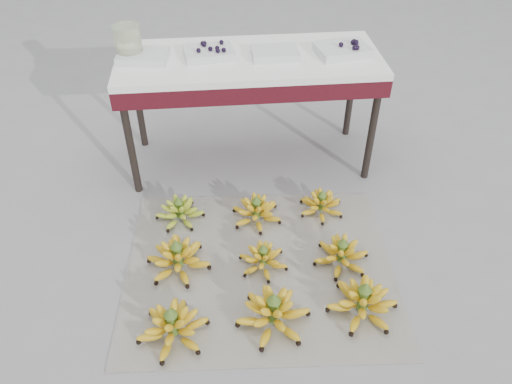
{
  "coord_description": "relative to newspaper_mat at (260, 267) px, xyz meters",
  "views": [
    {
      "loc": [
        -0.1,
        -1.52,
        1.78
      ],
      "look_at": [
        0.08,
        0.31,
        0.26
      ],
      "focal_mm": 35.0,
      "sensor_mm": 36.0,
      "label": 1
    }
  ],
  "objects": [
    {
      "name": "bunch_mid_left",
      "position": [
        -0.38,
        0.04,
        0.06
      ],
      "size": [
        0.38,
        0.38,
        0.18
      ],
      "rotation": [
        0.0,
        0.0,
        0.38
      ],
      "color": "gold",
      "rests_on": "newspaper_mat"
    },
    {
      "name": "bunch_front_left",
      "position": [
        -0.39,
        -0.34,
        0.06
      ],
      "size": [
        0.3,
        0.3,
        0.18
      ],
      "rotation": [
        0.0,
        0.0,
        0.01
      ],
      "color": "gold",
      "rests_on": "newspaper_mat"
    },
    {
      "name": "bunch_mid_center",
      "position": [
        0.02,
        0.01,
        0.05
      ],
      "size": [
        0.27,
        0.27,
        0.14
      ],
      "rotation": [
        0.0,
        0.0,
        0.18
      ],
      "color": "gold",
      "rests_on": "newspaper_mat"
    },
    {
      "name": "tray_left",
      "position": [
        -0.18,
        0.89,
        0.69
      ],
      "size": [
        0.28,
        0.22,
        0.07
      ],
      "color": "silver",
      "rests_on": "vendor_table"
    },
    {
      "name": "glass_jar",
      "position": [
        -0.58,
        0.91,
        0.75
      ],
      "size": [
        0.17,
        0.17,
        0.17
      ],
      "primitive_type": "cylinder",
      "rotation": [
        0.0,
        0.0,
        0.23
      ],
      "color": "beige",
      "rests_on": "vendor_table"
    },
    {
      "name": "bunch_back_left",
      "position": [
        -0.38,
        0.37,
        0.05
      ],
      "size": [
        0.32,
        0.32,
        0.15
      ],
      "rotation": [
        0.0,
        0.0,
        -0.4
      ],
      "color": "olive",
      "rests_on": "newspaper_mat"
    },
    {
      "name": "bunch_front_center",
      "position": [
        0.02,
        -0.32,
        0.07
      ],
      "size": [
        0.39,
        0.39,
        0.19
      ],
      "rotation": [
        0.0,
        0.0,
        -0.31
      ],
      "color": "gold",
      "rests_on": "newspaper_mat"
    },
    {
      "name": "bunch_mid_right",
      "position": [
        0.38,
        -0.01,
        0.06
      ],
      "size": [
        0.28,
        0.28,
        0.16
      ],
      "rotation": [
        0.0,
        0.0,
        0.08
      ],
      "color": "gold",
      "rests_on": "newspaper_mat"
    },
    {
      "name": "tray_far_right",
      "position": [
        0.52,
        0.86,
        0.69
      ],
      "size": [
        0.3,
        0.24,
        0.07
      ],
      "color": "silver",
      "rests_on": "vendor_table"
    },
    {
      "name": "bunch_back_center",
      "position": [
        0.02,
        0.33,
        0.06
      ],
      "size": [
        0.31,
        0.31,
        0.16
      ],
      "rotation": [
        0.0,
        0.0,
        0.21
      ],
      "color": "gold",
      "rests_on": "newspaper_mat"
    },
    {
      "name": "tray_far_left",
      "position": [
        -0.52,
        0.88,
        0.68
      ],
      "size": [
        0.27,
        0.22,
        0.04
      ],
      "color": "silver",
      "rests_on": "vendor_table"
    },
    {
      "name": "tray_right",
      "position": [
        0.16,
        0.86,
        0.68
      ],
      "size": [
        0.24,
        0.17,
        0.04
      ],
      "color": "silver",
      "rests_on": "vendor_table"
    },
    {
      "name": "ground",
      "position": [
        -0.07,
        -0.06,
        -0.0
      ],
      "size": [
        60.0,
        60.0,
        0.0
      ],
      "primitive_type": "plane",
      "color": "gray",
      "rests_on": "ground"
    },
    {
      "name": "newspaper_mat",
      "position": [
        0.0,
        0.0,
        0.0
      ],
      "size": [
        1.31,
        1.12,
        0.01
      ],
      "primitive_type": "cube",
      "rotation": [
        0.0,
        0.0,
        -0.06
      ],
      "color": "silver",
      "rests_on": "ground"
    },
    {
      "name": "vendor_table",
      "position": [
        0.03,
        0.88,
        0.59
      ],
      "size": [
        1.39,
        0.56,
        0.67
      ],
      "color": "black",
      "rests_on": "ground"
    },
    {
      "name": "bunch_back_right",
      "position": [
        0.36,
        0.36,
        0.05
      ],
      "size": [
        0.29,
        0.29,
        0.14
      ],
      "rotation": [
        0.0,
        0.0,
        0.29
      ],
      "color": "gold",
      "rests_on": "newspaper_mat"
    },
    {
      "name": "bunch_front_right",
      "position": [
        0.41,
        -0.29,
        0.07
      ],
      "size": [
        0.35,
        0.35,
        0.18
      ],
      "rotation": [
        0.0,
        0.0,
        -0.19
      ],
      "color": "gold",
      "rests_on": "newspaper_mat"
    }
  ]
}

